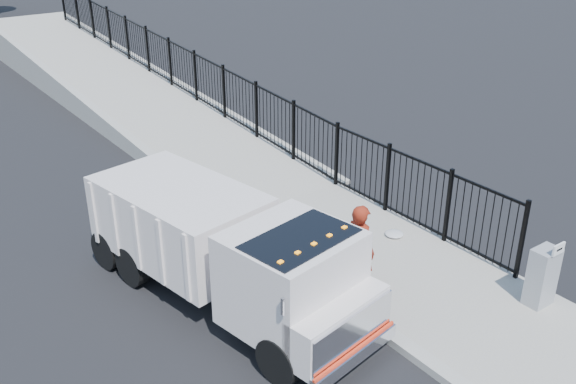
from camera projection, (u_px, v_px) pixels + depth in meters
ground at (329, 295)px, 13.42m from camera, size 120.00×120.00×0.00m
sidewalk at (465, 306)px, 12.97m from camera, size 3.55×12.00×0.12m
curb at (398, 341)px, 11.93m from camera, size 0.30×12.00×0.16m
ramp at (119, 97)px, 26.21m from camera, size 3.95×24.06×3.19m
iron_fence at (196, 92)px, 23.68m from camera, size 0.10×28.00×1.80m
truck at (228, 248)px, 12.59m from camera, size 3.28×7.05×2.32m
worker at (360, 249)px, 12.95m from camera, size 0.54×0.76×1.97m
utility_cabinet at (542, 277)px, 12.69m from camera, size 0.55×0.40×1.25m
arrow_sign at (559, 249)px, 12.22m from camera, size 0.35×0.04×0.22m
debris at (394, 234)px, 15.45m from camera, size 0.45×0.45×0.11m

